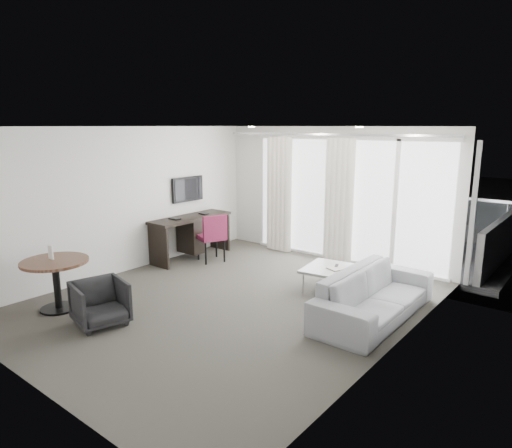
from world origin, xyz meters
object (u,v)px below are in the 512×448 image
Objects in this scene: desk_chair at (211,237)px; coffee_table at (332,279)px; round_table at (57,285)px; tub_armchair at (100,303)px; rattan_chair_b at (434,239)px; sofa at (375,295)px; rattan_chair_a at (386,231)px; desk at (191,237)px.

desk_chair reaches higher than coffee_table.
desk_chair is 1.02× the size of round_table.
rattan_chair_b is (2.50, 5.80, 0.13)m from tub_armchair.
sofa is 3.74m from rattan_chair_a.
desk_chair is 1.10× the size of rattan_chair_b.
sofa is 3.31m from rattan_chair_b.
coffee_table is at bearing -117.52° from rattan_chair_b.
rattan_chair_a reaches higher than coffee_table.
desk is at bearing -156.89° from rattan_chair_b.
rattan_chair_a is (-0.35, 2.94, 0.21)m from coffee_table.
desk is at bearing -178.48° from coffee_table.
desk reaches higher than coffee_table.
round_table is at bearing 125.09° from sofa.
desk_chair is at bearing 30.45° from tub_armchair.
sofa is at bearing 35.09° from round_table.
tub_armchair is 0.82× the size of rattan_chair_a.
round_table is at bearing -130.83° from coffee_table.
rattan_chair_a is (2.82, 3.03, -0.01)m from desk.
sofa is (3.66, -0.55, -0.14)m from desk_chair.
rattan_chair_a reaches higher than round_table.
coffee_table is at bearing 60.25° from sofa.
desk_chair reaches higher than sofa.
coffee_table is at bearing 23.27° from desk_chair.
round_table reaches higher than sofa.
desk_chair reaches higher than rattan_chair_b.
round_table is 1.09× the size of coffee_table.
sofa is (3.69, 2.59, -0.04)m from round_table.
sofa is at bearing -98.48° from rattan_chair_b.
sofa is at bearing 14.59° from desk_chair.
desk is at bearing 98.29° from round_table.
tub_armchair is 0.29× the size of sofa.
rattan_chair_a is at bearing 74.69° from desk_chair.
rattan_chair_b reaches higher than round_table.
round_table is at bearing 109.46° from tub_armchair.
round_table is 6.54m from rattan_chair_a.
sofa is at bearing -29.75° from coffee_table.
tub_armchair is 3.72m from sofa.
coffee_table is (2.69, 0.01, -0.28)m from desk_chair.
coffee_table is (3.17, 0.08, -0.23)m from desk.
desk is 1.93× the size of round_table.
rattan_chair_b is at bearing 75.47° from coffee_table.
round_table is at bearing -133.21° from rattan_chair_b.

